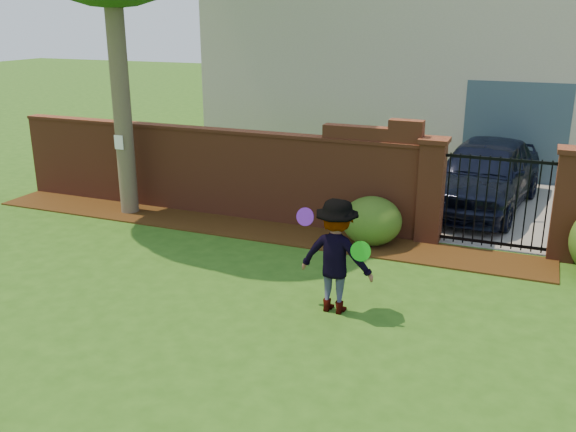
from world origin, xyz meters
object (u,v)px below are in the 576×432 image
at_px(car, 481,176).
at_px(man, 335,257).
at_px(frisbee_green, 361,251).
at_px(frisbee_purple, 305,217).

relative_size(car, man, 2.72).
bearing_deg(car, frisbee_green, -91.59).
bearing_deg(car, frisbee_purple, -99.63).
bearing_deg(frisbee_purple, car, 72.36).
height_order(frisbee_purple, frisbee_green, frisbee_purple).
distance_m(car, frisbee_purple, 5.84).
distance_m(man, frisbee_purple, 0.67).
bearing_deg(frisbee_green, car, 80.40).
distance_m(car, frisbee_green, 5.73).
xyz_separation_m(frisbee_purple, frisbee_green, (0.81, -0.10, -0.34)).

